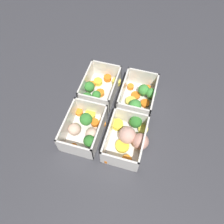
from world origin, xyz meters
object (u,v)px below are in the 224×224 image
object	(u,v)px
container_far_left	(139,97)
container_far_right	(129,138)
container_near_left	(98,89)
container_near_right	(85,129)

from	to	relation	value
container_far_left	container_far_right	bearing A→B (deg)	1.69
container_near_left	container_far_left	world-z (taller)	same
container_near_right	container_far_right	xyz separation A→B (m)	(-0.01, 0.13, 0.00)
container_far_right	container_near_right	bearing A→B (deg)	-86.62
container_near_left	container_far_left	distance (m)	0.13
container_near_left	container_far_left	size ratio (longest dim) A/B	1.02
container_near_right	container_near_left	bearing A→B (deg)	-177.29
container_near_right	container_far_left	distance (m)	0.20
container_near_left	container_far_right	size ratio (longest dim) A/B	0.96
container_far_left	container_far_right	xyz separation A→B (m)	(0.15, 0.00, -0.00)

